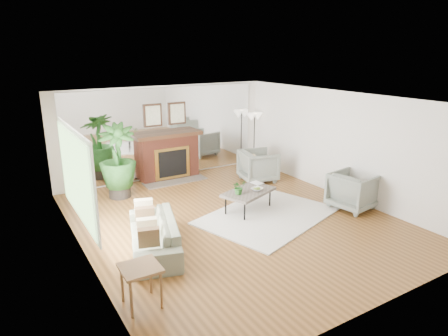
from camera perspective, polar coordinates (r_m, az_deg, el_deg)
ground at (r=8.40m, az=1.44°, el=-7.39°), size 7.00×7.00×0.00m
wall_left at (r=6.90m, az=-19.89°, el=-2.71°), size 0.02×7.00×2.50m
wall_right at (r=9.87m, az=16.29°, el=3.26°), size 0.02×7.00×2.50m
wall_back at (r=10.99m, az=-8.42°, el=5.06°), size 6.00×0.02×2.50m
mirror_panel at (r=10.97m, az=-8.38°, el=5.04°), size 5.40×0.04×2.40m
window_panel at (r=7.25m, az=-20.40°, el=-1.01°), size 0.04×2.40×1.50m
fireplace at (r=10.92m, az=-7.81°, el=1.82°), size 1.85×0.83×2.05m
area_rug at (r=8.61m, az=6.25°, el=-6.77°), size 3.27×2.76×0.03m
coffee_table at (r=8.68m, az=3.52°, el=-3.51°), size 1.35×1.06×0.47m
sofa at (r=7.22m, az=-10.01°, el=-9.32°), size 1.31×2.11×0.58m
armchair_back at (r=10.74m, az=4.92°, el=0.33°), size 1.09×1.07×0.84m
armchair_front at (r=9.29m, az=17.95°, el=-3.10°), size 1.03×1.01×0.82m
side_table at (r=5.72m, az=-11.85°, el=-14.45°), size 0.53×0.53×0.60m
potted_ficus at (r=9.68m, az=-14.99°, el=1.28°), size 1.04×1.04×1.78m
floor_lamp at (r=11.93m, az=4.39°, el=6.71°), size 0.52×0.29×1.61m
tabletop_plant at (r=8.42m, az=2.13°, el=-2.74°), size 0.28×0.25×0.31m
fruit_bowl at (r=8.69m, az=4.73°, el=-3.03°), size 0.31×0.31×0.06m
book at (r=9.07m, az=4.27°, el=-2.30°), size 0.24×0.30×0.02m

